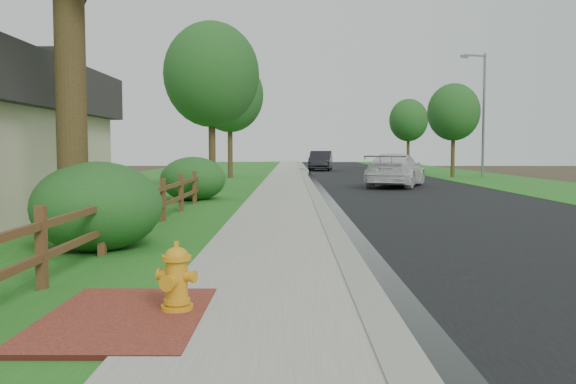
{
  "coord_description": "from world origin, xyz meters",
  "views": [
    {
      "loc": [
        -0.5,
        -7.07,
        1.79
      ],
      "look_at": [
        -0.55,
        3.44,
        1.06
      ],
      "focal_mm": 38.0,
      "sensor_mm": 36.0,
      "label": 1
    }
  ],
  "objects_px": {
    "fire_hydrant": "(176,279)",
    "white_suv": "(396,170)",
    "ranch_fence": "(152,202)",
    "dark_car_mid": "(394,164)",
    "streetlight": "(482,107)"
  },
  "relations": [
    {
      "from": "dark_car_mid",
      "to": "streetlight",
      "type": "distance_m",
      "value": 8.51
    },
    {
      "from": "dark_car_mid",
      "to": "streetlight",
      "type": "bearing_deg",
      "value": 114.24
    },
    {
      "from": "white_suv",
      "to": "streetlight",
      "type": "distance_m",
      "value": 13.44
    },
    {
      "from": "ranch_fence",
      "to": "white_suv",
      "type": "xyz_separation_m",
      "value": [
        8.06,
        15.42,
        0.19
      ]
    },
    {
      "from": "fire_hydrant",
      "to": "white_suv",
      "type": "xyz_separation_m",
      "value": [
        6.16,
        22.59,
        0.37
      ]
    },
    {
      "from": "fire_hydrant",
      "to": "streetlight",
      "type": "distance_m",
      "value": 36.1
    },
    {
      "from": "ranch_fence",
      "to": "white_suv",
      "type": "bearing_deg",
      "value": 62.4
    },
    {
      "from": "ranch_fence",
      "to": "dark_car_mid",
      "type": "bearing_deg",
      "value": 71.43
    },
    {
      "from": "fire_hydrant",
      "to": "white_suv",
      "type": "bearing_deg",
      "value": 74.74
    },
    {
      "from": "white_suv",
      "to": "fire_hydrant",
      "type": "bearing_deg",
      "value": 94.54
    },
    {
      "from": "streetlight",
      "to": "fire_hydrant",
      "type": "bearing_deg",
      "value": -112.09
    },
    {
      "from": "white_suv",
      "to": "streetlight",
      "type": "bearing_deg",
      "value": -104.72
    },
    {
      "from": "ranch_fence",
      "to": "fire_hydrant",
      "type": "distance_m",
      "value": 7.42
    },
    {
      "from": "fire_hydrant",
      "to": "white_suv",
      "type": "height_order",
      "value": "white_suv"
    },
    {
      "from": "fire_hydrant",
      "to": "white_suv",
      "type": "distance_m",
      "value": 23.42
    }
  ]
}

